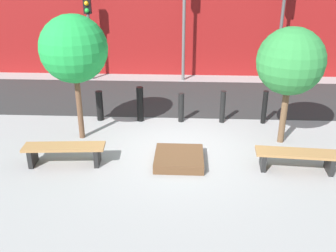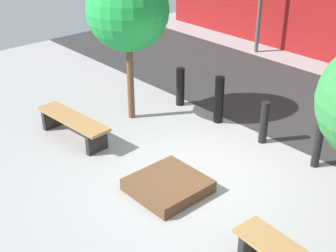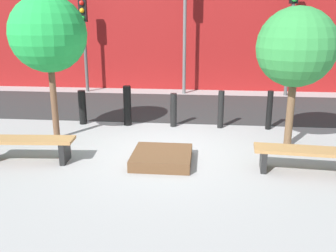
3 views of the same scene
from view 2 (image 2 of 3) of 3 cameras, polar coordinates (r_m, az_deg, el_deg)
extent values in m
plane|color=#969696|center=(8.30, 3.33, -6.17)|extent=(18.00, 18.00, 0.00)
cube|color=#2D2D2D|center=(11.19, 18.21, 1.82)|extent=(18.00, 3.83, 0.01)
cube|color=black|center=(10.13, -13.87, 0.95)|extent=(0.13, 0.47, 0.41)
cube|color=black|center=(9.03, -8.68, -1.92)|extent=(0.13, 0.47, 0.41)
cube|color=#9E7242|center=(9.46, -11.56, 0.87)|extent=(1.87, 0.60, 0.06)
cube|color=black|center=(6.72, 10.24, -13.88)|extent=(0.13, 0.47, 0.39)
cube|color=brown|center=(7.87, 0.01, -7.26)|extent=(1.13, 1.16, 0.21)
cylinder|color=brown|center=(9.99, -4.62, 6.03)|extent=(0.14, 0.14, 1.91)
sphere|color=green|center=(9.57, -4.94, 13.94)|extent=(1.67, 1.67, 1.67)
cylinder|color=black|center=(10.77, 1.51, 4.80)|extent=(0.20, 0.20, 0.89)
cylinder|color=black|center=(9.98, 6.24, 3.19)|extent=(0.20, 0.20, 1.03)
cylinder|color=black|center=(9.34, 11.62, 0.43)|extent=(0.16, 0.16, 0.86)
cylinder|color=black|center=(8.76, 17.83, -1.97)|extent=(0.15, 0.15, 0.95)
camera|label=1|loc=(5.79, -77.38, 2.60)|focal=40.00mm
camera|label=3|loc=(5.04, -65.04, -11.62)|focal=40.00mm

